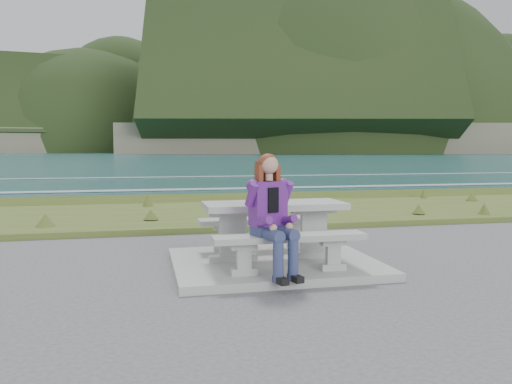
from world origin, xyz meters
TOP-DOWN VIEW (x-y plane):
  - concrete_slab at (0.00, 0.00)m, footprint 2.60×2.10m
  - picnic_table at (0.00, 0.00)m, footprint 1.80×0.75m
  - bench_landward at (0.00, -0.70)m, footprint 1.80×0.35m
  - bench_seaward at (0.00, 0.70)m, footprint 1.80×0.35m
  - grass_verge at (0.00, 5.00)m, footprint 160.00×4.50m
  - shore_drop at (0.00, 7.90)m, footprint 160.00×0.80m
  - ocean at (0.00, 25.09)m, footprint 1600.00×1600.00m
  - headland_range at (190.18, 398.15)m, footprint 729.83×363.95m
  - seated_woman at (-0.21, -0.83)m, footprint 0.54×0.75m

SIDE VIEW (x-z plane):
  - ocean at x=0.00m, z-range -1.79..-1.70m
  - grass_verge at x=0.00m, z-range -0.11..0.11m
  - shore_drop at x=0.00m, z-range -1.10..1.10m
  - concrete_slab at x=0.00m, z-range 0.00..0.10m
  - bench_landward at x=0.00m, z-range 0.22..0.67m
  - bench_seaward at x=0.00m, z-range 0.22..0.67m
  - seated_woman at x=-0.21m, z-range -0.08..1.30m
  - picnic_table at x=0.00m, z-range 0.31..1.06m
  - headland_range at x=190.18m, z-range -105.05..124.97m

